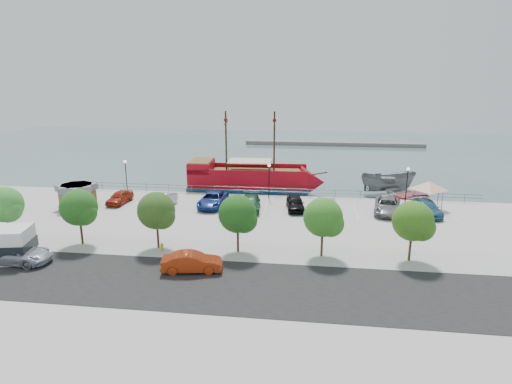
# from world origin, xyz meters

# --- Properties ---
(ground) EXTENTS (160.00, 160.00, 0.00)m
(ground) POSITION_xyz_m (0.00, 0.00, -1.00)
(ground) COLOR #3F595B
(land_slab) EXTENTS (100.00, 58.00, 1.20)m
(land_slab) POSITION_xyz_m (0.00, -21.00, -0.60)
(land_slab) COLOR #AFAEA7
(land_slab) RESTS_ON ground
(street) EXTENTS (100.00, 8.00, 0.04)m
(street) POSITION_xyz_m (0.00, -16.00, 0.01)
(street) COLOR black
(street) RESTS_ON land_slab
(sidewalk) EXTENTS (100.00, 4.00, 0.05)m
(sidewalk) POSITION_xyz_m (0.00, -10.00, 0.01)
(sidewalk) COLOR #969594
(sidewalk) RESTS_ON land_slab
(seawall_railing) EXTENTS (50.00, 0.06, 1.00)m
(seawall_railing) POSITION_xyz_m (0.00, 7.80, 0.53)
(seawall_railing) COLOR #565C62
(seawall_railing) RESTS_ON land_slab
(far_shore) EXTENTS (40.00, 3.00, 0.80)m
(far_shore) POSITION_xyz_m (10.00, 55.00, -0.60)
(far_shore) COLOR slate
(far_shore) RESTS_ON ground
(pirate_ship) EXTENTS (18.39, 5.86, 11.52)m
(pirate_ship) POSITION_xyz_m (-1.93, 11.63, 0.93)
(pirate_ship) COLOR #9F0613
(pirate_ship) RESTS_ON ground
(patrol_boat) EXTENTS (7.43, 3.34, 2.80)m
(patrol_boat) POSITION_xyz_m (15.24, 14.00, 0.40)
(patrol_boat) COLOR slate
(patrol_boat) RESTS_ON ground
(speedboat) EXTENTS (7.93, 8.57, 1.45)m
(speedboat) POSITION_xyz_m (17.29, 9.76, -0.28)
(speedboat) COLOR beige
(speedboat) RESTS_ON ground
(dock_west) EXTENTS (7.10, 3.37, 0.39)m
(dock_west) POSITION_xyz_m (-14.08, 9.20, -0.80)
(dock_west) COLOR slate
(dock_west) RESTS_ON ground
(dock_mid) EXTENTS (7.52, 3.94, 0.41)m
(dock_mid) POSITION_xyz_m (6.85, 9.20, -0.79)
(dock_mid) COLOR slate
(dock_mid) RESTS_ON ground
(dock_east) EXTENTS (7.11, 2.36, 0.40)m
(dock_east) POSITION_xyz_m (17.00, 9.20, -0.80)
(dock_east) COLOR gray
(dock_east) RESTS_ON ground
(shed) EXTENTS (4.24, 4.24, 2.67)m
(shed) POSITION_xyz_m (-21.08, 0.24, 1.42)
(shed) COLOR brown
(shed) RESTS_ON land_slab
(canopy_tent) EXTENTS (4.83, 4.83, 3.58)m
(canopy_tent) POSITION_xyz_m (17.98, 4.76, 3.11)
(canopy_tent) COLOR slate
(canopy_tent) RESTS_ON land_slab
(street_van) EXTENTS (5.43, 2.65, 1.48)m
(street_van) POSITION_xyz_m (-18.02, -14.30, 0.74)
(street_van) COLOR #9EA5B2
(street_van) RESTS_ON street
(street_sedan) EXTENTS (4.81, 2.35, 1.52)m
(street_sedan) POSITION_xyz_m (-3.86, -14.10, 0.76)
(street_sedan) COLOR #AA3110
(street_sedan) RESTS_ON street
(fire_hydrant) EXTENTS (0.27, 0.27, 0.78)m
(fire_hydrant) POSITION_xyz_m (-7.39, -10.80, 0.42)
(fire_hydrant) COLOR gold
(fire_hydrant) RESTS_ON sidewalk
(lamp_post_left) EXTENTS (0.36, 0.36, 4.28)m
(lamp_post_left) POSITION_xyz_m (-18.00, 6.50, 2.94)
(lamp_post_left) COLOR black
(lamp_post_left) RESTS_ON land_slab
(lamp_post_mid) EXTENTS (0.36, 0.36, 4.28)m
(lamp_post_mid) POSITION_xyz_m (0.00, 6.50, 2.94)
(lamp_post_mid) COLOR black
(lamp_post_mid) RESTS_ON land_slab
(lamp_post_right) EXTENTS (0.36, 0.36, 4.28)m
(lamp_post_right) POSITION_xyz_m (16.00, 6.50, 2.94)
(lamp_post_right) COLOR black
(lamp_post_right) RESTS_ON land_slab
(tree_a) EXTENTS (3.30, 3.20, 5.00)m
(tree_a) POSITION_xyz_m (-21.85, -10.07, 3.30)
(tree_a) COLOR #473321
(tree_a) RESTS_ON sidewalk
(tree_b) EXTENTS (3.30, 3.20, 5.00)m
(tree_b) POSITION_xyz_m (-14.85, -10.07, 3.30)
(tree_b) COLOR #473321
(tree_b) RESTS_ON sidewalk
(tree_c) EXTENTS (3.30, 3.20, 5.00)m
(tree_c) POSITION_xyz_m (-7.85, -10.07, 3.30)
(tree_c) COLOR #473321
(tree_c) RESTS_ON sidewalk
(tree_d) EXTENTS (3.30, 3.20, 5.00)m
(tree_d) POSITION_xyz_m (-0.85, -10.07, 3.30)
(tree_d) COLOR #473321
(tree_d) RESTS_ON sidewalk
(tree_e) EXTENTS (3.30, 3.20, 5.00)m
(tree_e) POSITION_xyz_m (6.15, -10.07, 3.30)
(tree_e) COLOR #473321
(tree_e) RESTS_ON sidewalk
(tree_f) EXTENTS (3.30, 3.20, 5.00)m
(tree_f) POSITION_xyz_m (13.15, -10.07, 3.30)
(tree_f) COLOR #473321
(tree_f) RESTS_ON sidewalk
(parked_car_a) EXTENTS (2.06, 4.43, 1.47)m
(parked_car_a) POSITION_xyz_m (-17.07, 2.28, 0.73)
(parked_car_a) COLOR #9B2811
(parked_car_a) RESTS_ON land_slab
(parked_car_b) EXTENTS (1.88, 4.74, 1.53)m
(parked_car_b) POSITION_xyz_m (-11.43, 1.40, 0.77)
(parked_car_b) COLOR #8D92A0
(parked_car_b) RESTS_ON land_slab
(parked_car_c) EXTENTS (2.85, 5.87, 1.61)m
(parked_car_c) POSITION_xyz_m (-6.01, 2.51, 0.80)
(parked_car_c) COLOR navy
(parked_car_c) RESTS_ON land_slab
(parked_car_d) EXTENTS (2.63, 5.53, 1.56)m
(parked_car_d) POSITION_xyz_m (-1.59, 1.54, 0.78)
(parked_car_d) COLOR #1E4E31
(parked_car_d) RESTS_ON land_slab
(parked_car_e) EXTENTS (2.43, 4.79, 1.56)m
(parked_car_e) POSITION_xyz_m (3.34, 2.35, 0.78)
(parked_car_e) COLOR black
(parked_car_e) RESTS_ON land_slab
(parked_car_f) EXTENTS (2.26, 4.38, 1.38)m
(parked_car_f) POSITION_xyz_m (6.93, 2.52, 0.69)
(parked_car_f) COLOR beige
(parked_car_f) RESTS_ON land_slab
(parked_car_g) EXTENTS (3.57, 6.12, 1.60)m
(parked_car_g) POSITION_xyz_m (13.29, 2.51, 0.80)
(parked_car_g) COLOR slate
(parked_car_g) RESTS_ON land_slab
(parked_car_h) EXTENTS (2.52, 5.39, 1.52)m
(parked_car_h) POSITION_xyz_m (17.43, 2.46, 0.76)
(parked_car_h) COLOR #2C6787
(parked_car_h) RESTS_ON land_slab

